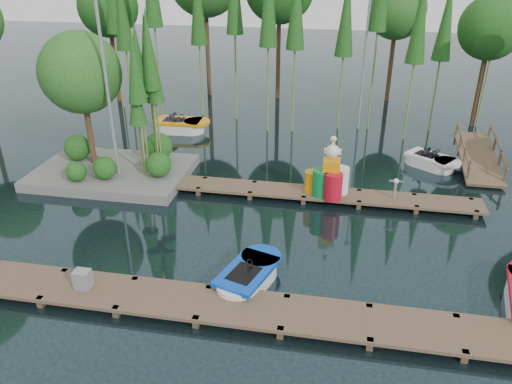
% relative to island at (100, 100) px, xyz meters
% --- Properties ---
extents(ground_plane, '(90.00, 90.00, 0.00)m').
position_rel_island_xyz_m(ground_plane, '(6.30, -3.29, -3.18)').
color(ground_plane, '#1B2E33').
extents(near_dock, '(18.00, 1.50, 0.50)m').
position_rel_island_xyz_m(near_dock, '(6.30, -7.79, -2.95)').
color(near_dock, brown).
rests_on(near_dock, ground).
extents(far_dock, '(15.00, 1.20, 0.50)m').
position_rel_island_xyz_m(far_dock, '(7.30, -0.79, -2.95)').
color(far_dock, brown).
rests_on(far_dock, ground).
extents(island, '(6.20, 4.20, 6.75)m').
position_rel_island_xyz_m(island, '(0.00, 0.00, 0.00)').
color(island, slate).
rests_on(island, ground).
extents(tree_screen, '(34.42, 18.53, 10.31)m').
position_rel_island_xyz_m(tree_screen, '(4.26, 7.31, 2.93)').
color(tree_screen, '#4A321F').
rests_on(tree_screen, ground).
extents(lamp_island, '(0.30, 0.30, 7.25)m').
position_rel_island_xyz_m(lamp_island, '(0.80, -0.79, 1.08)').
color(lamp_island, gray).
rests_on(lamp_island, ground).
extents(lamp_rear, '(0.30, 0.30, 7.25)m').
position_rel_island_xyz_m(lamp_rear, '(10.30, 7.71, 1.08)').
color(lamp_rear, gray).
rests_on(lamp_rear, ground).
extents(ramp, '(1.50, 3.94, 1.49)m').
position_rel_island_xyz_m(ramp, '(15.30, 3.21, -2.60)').
color(ramp, brown).
rests_on(ramp, ground).
extents(boat_blue, '(1.89, 2.81, 0.87)m').
position_rel_island_xyz_m(boat_blue, '(7.26, -6.47, -2.93)').
color(boat_blue, white).
rests_on(boat_blue, ground).
extents(boat_yellow_far, '(2.99, 1.43, 1.48)m').
position_rel_island_xyz_m(boat_yellow_far, '(1.26, 5.60, -2.87)').
color(boat_yellow_far, white).
rests_on(boat_yellow_far, ground).
extents(boat_white_far, '(2.64, 2.34, 1.16)m').
position_rel_island_xyz_m(boat_white_far, '(13.39, 3.19, -2.92)').
color(boat_white_far, white).
rests_on(boat_white_far, ground).
extents(utility_cabinet, '(0.43, 0.36, 0.53)m').
position_rel_island_xyz_m(utility_cabinet, '(2.95, -7.79, -2.62)').
color(utility_cabinet, gray).
rests_on(utility_cabinet, near_dock).
extents(yellow_barrel, '(0.55, 0.55, 0.83)m').
position_rel_island_xyz_m(yellow_barrel, '(8.57, -0.79, -2.47)').
color(yellow_barrel, orange).
rests_on(yellow_barrel, far_dock).
extents(drum_cluster, '(1.34, 1.23, 2.31)m').
position_rel_island_xyz_m(drum_cluster, '(9.28, -0.95, -2.21)').
color(drum_cluster, '#0D7735').
rests_on(drum_cluster, far_dock).
extents(seagull_post, '(0.50, 0.27, 0.79)m').
position_rel_island_xyz_m(seagull_post, '(11.59, -0.79, -2.35)').
color(seagull_post, gray).
rests_on(seagull_post, far_dock).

